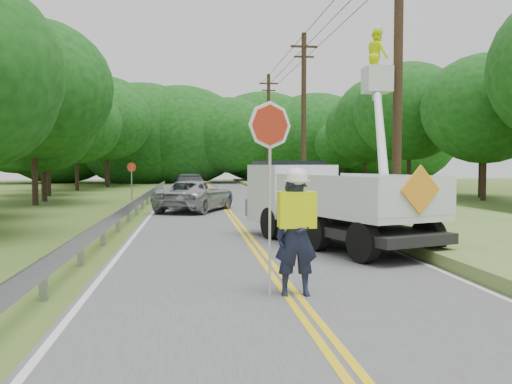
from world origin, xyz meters
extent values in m
plane|color=#435A1A|center=(0.00, 0.00, 0.00)|extent=(140.00, 140.00, 0.00)
cube|color=#4C4D4F|center=(0.00, 14.00, 0.01)|extent=(7.20, 96.00, 0.02)
cube|color=yellow|center=(-0.10, 14.00, 0.02)|extent=(0.12, 96.00, 0.00)
cube|color=yellow|center=(0.10, 14.00, 0.02)|extent=(0.12, 96.00, 0.00)
cube|color=silver|center=(-3.45, 14.00, 0.02)|extent=(0.12, 96.00, 0.00)
cube|color=silver|center=(3.45, 14.00, 0.02)|extent=(0.12, 96.00, 0.00)
cube|color=gray|center=(-4.10, 1.00, 0.35)|extent=(0.12, 0.14, 0.70)
cube|color=gray|center=(-4.10, 4.00, 0.35)|extent=(0.12, 0.14, 0.70)
cube|color=gray|center=(-4.10, 7.00, 0.35)|extent=(0.12, 0.14, 0.70)
cube|color=gray|center=(-4.10, 10.00, 0.35)|extent=(0.12, 0.14, 0.70)
cube|color=gray|center=(-4.10, 13.00, 0.35)|extent=(0.12, 0.14, 0.70)
cube|color=gray|center=(-4.10, 16.00, 0.35)|extent=(0.12, 0.14, 0.70)
cube|color=gray|center=(-4.10, 19.00, 0.35)|extent=(0.12, 0.14, 0.70)
cube|color=gray|center=(-4.10, 22.00, 0.35)|extent=(0.12, 0.14, 0.70)
cube|color=gray|center=(-4.10, 25.00, 0.35)|extent=(0.12, 0.14, 0.70)
cube|color=gray|center=(-4.10, 28.00, 0.35)|extent=(0.12, 0.14, 0.70)
cube|color=gray|center=(-4.10, 31.00, 0.35)|extent=(0.12, 0.14, 0.70)
cube|color=gray|center=(-4.10, 34.00, 0.35)|extent=(0.12, 0.14, 0.70)
cube|color=gray|center=(-4.10, 37.00, 0.35)|extent=(0.12, 0.14, 0.70)
cube|color=gray|center=(-4.00, 15.00, 0.60)|extent=(0.05, 48.00, 0.34)
cylinder|color=black|center=(5.00, 9.00, 5.00)|extent=(0.30, 0.30, 10.00)
cylinder|color=black|center=(5.00, 24.00, 5.00)|extent=(0.30, 0.30, 10.00)
cube|color=black|center=(5.00, 24.00, 9.20)|extent=(1.60, 0.12, 0.12)
cube|color=black|center=(5.00, 24.00, 8.60)|extent=(1.20, 0.10, 0.10)
cylinder|color=black|center=(5.00, 39.00, 5.00)|extent=(0.30, 0.30, 10.00)
cube|color=black|center=(5.00, 39.00, 9.20)|extent=(1.60, 0.12, 0.12)
cube|color=black|center=(5.00, 39.00, 8.60)|extent=(1.20, 0.10, 0.10)
cylinder|color=black|center=(4.30, 17.50, 9.10)|extent=(0.03, 43.00, 0.03)
cylinder|color=black|center=(5.00, 17.50, 9.10)|extent=(0.03, 43.00, 0.03)
cylinder|color=black|center=(5.70, 17.50, 9.10)|extent=(0.03, 43.00, 0.03)
cube|color=#516F2B|center=(7.10, 14.00, 0.15)|extent=(7.00, 96.00, 0.30)
cylinder|color=#332319|center=(-10.05, 22.22, 1.81)|extent=(0.32, 0.32, 3.62)
ellipsoid|color=#0E3F0C|center=(-10.05, 22.22, 6.24)|extent=(8.45, 8.45, 7.44)
cylinder|color=#332319|center=(-10.36, 25.23, 1.25)|extent=(0.32, 0.32, 2.49)
ellipsoid|color=#0E3F0C|center=(-10.36, 25.23, 4.29)|extent=(5.81, 5.81, 5.12)
cylinder|color=#332319|center=(-11.58, 31.07, 1.44)|extent=(0.32, 0.32, 2.88)
ellipsoid|color=#0E3F0C|center=(-11.58, 31.07, 4.96)|extent=(6.72, 6.72, 5.92)
cylinder|color=#332319|center=(-11.16, 38.41, 1.61)|extent=(0.32, 0.32, 3.21)
ellipsoid|color=#0E3F0C|center=(-11.16, 38.41, 5.54)|extent=(7.50, 7.50, 6.60)
cylinder|color=#332319|center=(-9.69, 45.16, 1.81)|extent=(0.32, 0.32, 3.62)
ellipsoid|color=#0E3F0C|center=(-9.69, 45.16, 6.24)|extent=(8.45, 8.45, 7.44)
cylinder|color=#332319|center=(-10.38, 48.82, 2.02)|extent=(0.32, 0.32, 4.03)
ellipsoid|color=#0E3F0C|center=(-10.38, 48.82, 6.95)|extent=(9.41, 9.41, 8.28)
cylinder|color=#332319|center=(15.91, 22.96, 1.61)|extent=(0.32, 0.32, 3.22)
ellipsoid|color=#0E3F0C|center=(15.91, 22.96, 5.54)|extent=(7.51, 7.51, 6.61)
cylinder|color=#332319|center=(17.34, 25.83, 1.70)|extent=(0.32, 0.32, 3.41)
ellipsoid|color=#0E3F0C|center=(17.34, 25.83, 5.87)|extent=(7.95, 7.95, 7.00)
cylinder|color=#332319|center=(14.71, 31.52, 1.80)|extent=(0.32, 0.32, 3.59)
ellipsoid|color=#0E3F0C|center=(14.71, 31.52, 6.19)|extent=(8.39, 8.39, 7.38)
cylinder|color=#332319|center=(14.90, 37.94, 1.79)|extent=(0.32, 0.32, 3.58)
ellipsoid|color=#0E3F0C|center=(14.90, 37.94, 6.17)|extent=(8.36, 8.36, 7.36)
cylinder|color=#332319|center=(14.56, 41.45, 1.63)|extent=(0.32, 0.32, 3.26)
ellipsoid|color=#0E3F0C|center=(14.56, 41.45, 5.61)|extent=(7.60, 7.60, 6.69)
cylinder|color=#332319|center=(13.98, 47.33, 1.25)|extent=(0.32, 0.32, 2.50)
ellipsoid|color=#0E3F0C|center=(13.98, 47.33, 4.30)|extent=(5.82, 5.82, 5.13)
ellipsoid|color=#0E3F0C|center=(-21.00, 55.26, 5.50)|extent=(11.64, 8.73, 8.73)
ellipsoid|color=#0E3F0C|center=(-17.04, 57.94, 5.50)|extent=(14.97, 11.22, 11.22)
ellipsoid|color=#0E3F0C|center=(-12.14, 57.28, 5.50)|extent=(11.38, 8.53, 8.53)
ellipsoid|color=#0E3F0C|center=(-7.32, 56.41, 5.50)|extent=(16.30, 12.22, 12.22)
ellipsoid|color=#0E3F0C|center=(-2.99, 56.15, 5.50)|extent=(15.54, 11.66, 11.66)
ellipsoid|color=#0E3F0C|center=(2.46, 54.40, 5.50)|extent=(11.55, 8.66, 8.66)
ellipsoid|color=#0E3F0C|center=(7.06, 57.79, 5.50)|extent=(14.60, 10.95, 10.95)
ellipsoid|color=#0E3F0C|center=(13.51, 56.98, 5.50)|extent=(14.17, 10.63, 10.63)
ellipsoid|color=#0E3F0C|center=(17.44, 56.09, 5.50)|extent=(12.32, 9.24, 9.24)
ellipsoid|color=#0E3F0C|center=(22.13, 54.07, 5.50)|extent=(15.45, 11.59, 11.59)
imported|color=#191E33|center=(0.08, 0.80, 1.02)|extent=(0.74, 0.49, 2.00)
cube|color=#D0E806|center=(0.08, 0.80, 1.48)|extent=(0.62, 0.38, 0.61)
ellipsoid|color=white|center=(0.08, 0.80, 2.03)|extent=(0.37, 0.37, 0.30)
cylinder|color=#B7B7B7|center=(-0.37, 0.85, 1.42)|extent=(0.04, 0.04, 2.80)
cylinder|color=#AB2B14|center=(-0.37, 0.85, 2.89)|extent=(0.75, 0.32, 0.80)
cylinder|color=black|center=(2.13, 3.55, 0.49)|extent=(0.59, 0.98, 0.93)
cylinder|color=black|center=(3.95, 4.20, 0.49)|extent=(0.59, 0.98, 0.93)
cylinder|color=black|center=(1.47, 5.38, 0.49)|extent=(0.59, 0.98, 0.93)
cylinder|color=black|center=(3.30, 6.03, 0.49)|extent=(0.59, 0.98, 0.93)
cylinder|color=black|center=(0.66, 7.67, 0.49)|extent=(0.59, 0.98, 0.93)
cylinder|color=black|center=(2.49, 8.32, 0.49)|extent=(0.59, 0.98, 0.93)
cube|color=black|center=(2.29, 5.98, 0.55)|extent=(4.01, 6.54, 0.24)
cube|color=silver|center=(2.52, 5.34, 1.04)|extent=(3.60, 4.96, 0.21)
cube|color=silver|center=(1.49, 4.97, 1.52)|extent=(1.55, 4.23, 0.87)
cube|color=silver|center=(3.55, 5.71, 1.52)|extent=(1.55, 4.23, 0.87)
cube|color=silver|center=(3.26, 3.25, 1.52)|extent=(2.12, 0.80, 0.87)
cube|color=silver|center=(1.41, 8.45, 1.33)|extent=(2.68, 2.47, 1.75)
cube|color=black|center=(1.35, 8.63, 1.96)|extent=(2.25, 1.84, 0.73)
cube|color=silver|center=(2.88, 4.33, 1.52)|extent=(1.12, 1.12, 0.78)
cube|color=silver|center=(4.30, 9.00, 4.95)|extent=(0.83, 0.83, 0.83)
imported|color=#D0E806|center=(4.30, 9.00, 5.74)|extent=(0.62, 0.80, 1.65)
cube|color=orange|center=(3.28, 3.19, 1.67)|extent=(1.05, 0.41, 1.10)
imported|color=#A6A7AC|center=(-1.48, 17.51, 0.74)|extent=(4.21, 5.72, 1.44)
imported|color=#383A3F|center=(-1.83, 27.52, 0.81)|extent=(2.40, 5.50, 1.57)
cylinder|color=gray|center=(-4.73, 20.10, 1.08)|extent=(0.06, 0.06, 2.16)
cylinder|color=#AB2B14|center=(-4.73, 20.10, 2.07)|extent=(0.45, 0.25, 0.49)
cube|color=white|center=(5.33, 7.87, 0.52)|extent=(0.48, 0.04, 0.33)
cylinder|color=gray|center=(5.14, 7.87, 0.24)|extent=(0.02, 0.02, 0.47)
cylinder|color=gray|center=(5.52, 7.87, 0.24)|extent=(0.02, 0.02, 0.47)
camera|label=1|loc=(-1.67, -8.16, 2.25)|focal=38.18mm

